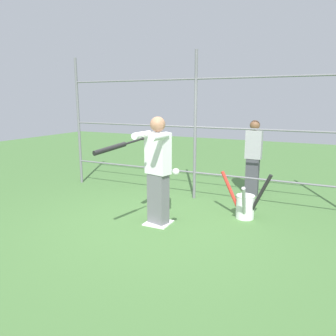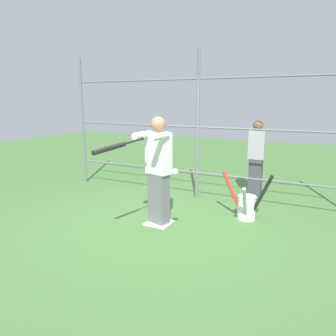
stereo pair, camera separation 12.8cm
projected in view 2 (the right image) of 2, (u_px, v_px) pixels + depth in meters
ground_plane at (159, 223)px, 5.44m from camera, size 24.00×24.00×0.00m
home_plate at (159, 223)px, 5.43m from camera, size 0.40×0.40×0.02m
fence_backstop at (198, 127)px, 6.52m from camera, size 6.04×0.06×2.96m
batter at (158, 168)px, 5.23m from camera, size 0.44×0.66×1.76m
baseball_bat_swinging at (114, 147)px, 4.35m from camera, size 0.26×0.88×0.16m
softball_in_flight at (175, 172)px, 4.42m from camera, size 0.10×0.10×0.10m
bat_bucket at (246, 206)px, 5.58m from camera, size 0.90×0.71×0.84m
bystander_behind_fence at (256, 157)px, 6.85m from camera, size 0.33×0.21×1.60m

